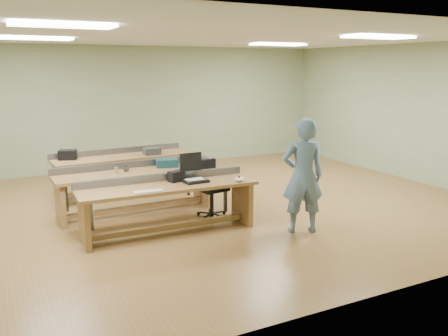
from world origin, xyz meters
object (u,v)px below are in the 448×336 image
Objects in this scene: mug at (126,169)px; drinks_can at (116,171)px; parts_bin_teal at (167,163)px; workbench_front at (168,197)px; parts_bin_grey at (197,160)px; person at (303,176)px; camera_bag at (176,176)px; laptop_base at (195,181)px; workbench_back at (123,165)px; workbench_mid at (135,182)px; task_chair at (210,196)px.

drinks_can is (-0.20, -0.14, 0.02)m from mug.
workbench_front is at bearing -109.98° from parts_bin_teal.
parts_bin_grey reaches higher than mug.
drinks_can reaches higher than parts_bin_grey.
person is 4.33× the size of parts_bin_grey.
parts_bin_grey is at bearing 39.75° from camera_bag.
mug is (-0.74, 1.23, 0.02)m from laptop_base.
laptop_base is (0.41, -2.69, 0.22)m from workbench_back.
camera_bag reaches higher than parts_bin_grey.
person is 3.00m from mug.
person is at bearing -66.92° from workbench_back.
workbench_front is 0.98× the size of workbench_back.
person is 1.94m from camera_bag.
camera_bag is 2.18× the size of mug.
laptop_base is at bearing -49.12° from drinks_can.
workbench_front is at bearing -84.08° from workbench_mid.
workbench_front is at bearing 174.59° from laptop_base.
drinks_can reaches higher than laptop_base.
laptop_base is 1.44m from mug.
mug is at bearing 176.66° from workbench_mid.
workbench_mid reaches higher than laptop_base.
workbench_front is at bearing -162.18° from task_chair.
laptop_base is 0.96× the size of parts_bin_teal.
task_chair is at bearing -98.07° from parts_bin_grey.
parts_bin_teal reaches higher than workbench_mid.
person is at bearing -47.66° from workbench_mid.
workbench_back is 6.87× the size of parts_bin_grey.
drinks_can is at bearing -112.23° from workbench_back.
workbench_back is 2.73m from laptop_base.
parts_bin_teal is 3.19× the size of drinks_can.
workbench_front is 24.71× the size of mug.
person is at bearing -46.15° from camera_bag.
person is 1.72m from task_chair.
mug is (-1.23, 0.74, 0.45)m from task_chair.
drinks_can is at bearing -144.71° from mug.
laptop_base is 0.30m from camera_bag.
camera_bag is at bearing -90.02° from workbench_back.
person reaches higher than workbench_back.
task_chair is at bearing -22.85° from drinks_can.
workbench_mid is 0.67m from parts_bin_teal.
parts_bin_teal is at bearing 5.40° from mug.
mug is at bearing 101.16° from camera_bag.
mug reaches higher than laptop_base.
person is 1.65m from laptop_base.
parts_bin_grey is (-0.79, 2.19, -0.07)m from person.
workbench_mid and parts_bin_grey have the same top height.
person reaches higher than task_chair.
parts_bin_teal reaches higher than parts_bin_grey.
parts_bin_teal is at bearing -76.38° from workbench_back.
workbench_back is at bearing 71.66° from drinks_can.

